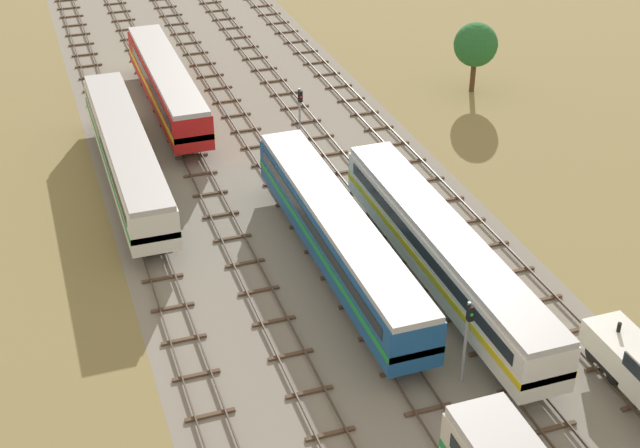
{
  "coord_description": "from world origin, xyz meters",
  "views": [
    {
      "loc": [
        -15.27,
        8.98,
        29.28
      ],
      "look_at": [
        0.0,
        53.07,
        1.5
      ],
      "focal_mm": 50.59,
      "sensor_mm": 36.0,
      "label": 1
    }
  ],
  "objects_px": {
    "passenger_coach_far_left_far": "(126,152)",
    "signal_post_nearest": "(300,116)",
    "passenger_coach_centre_left_midfar": "(338,233)",
    "passenger_coach_centre_mid": "(444,251)",
    "signal_post_near": "(467,332)",
    "diesel_railcar_left_farther": "(167,83)"
  },
  "relations": [
    {
      "from": "passenger_coach_centre_mid",
      "to": "signal_post_near",
      "type": "xyz_separation_m",
      "value": [
        -2.45,
        -7.53,
        0.44
      ]
    },
    {
      "from": "passenger_coach_centre_left_midfar",
      "to": "diesel_railcar_left_farther",
      "type": "relative_size",
      "value": 1.07
    },
    {
      "from": "passenger_coach_far_left_far",
      "to": "signal_post_near",
      "type": "distance_m",
      "value": 28.44
    },
    {
      "from": "signal_post_near",
      "to": "passenger_coach_centre_left_midfar",
      "type": "bearing_deg",
      "value": 102.35
    },
    {
      "from": "signal_post_near",
      "to": "passenger_coach_far_left_far",
      "type": "bearing_deg",
      "value": 115.5
    },
    {
      "from": "passenger_coach_centre_left_midfar",
      "to": "passenger_coach_far_left_far",
      "type": "xyz_separation_m",
      "value": [
        -9.79,
        14.48,
        0.0
      ]
    },
    {
      "from": "passenger_coach_centre_mid",
      "to": "signal_post_near",
      "type": "bearing_deg",
      "value": -108.02
    },
    {
      "from": "passenger_coach_centre_left_midfar",
      "to": "signal_post_near",
      "type": "bearing_deg",
      "value": -77.65
    },
    {
      "from": "passenger_coach_centre_left_midfar",
      "to": "signal_post_nearest",
      "type": "xyz_separation_m",
      "value": [
        2.45,
        14.44,
        0.87
      ]
    },
    {
      "from": "diesel_railcar_left_farther",
      "to": "passenger_coach_far_left_far",
      "type": "bearing_deg",
      "value": -113.39
    },
    {
      "from": "signal_post_nearest",
      "to": "passenger_coach_centre_left_midfar",
      "type": "bearing_deg",
      "value": -99.62
    },
    {
      "from": "diesel_railcar_left_farther",
      "to": "signal_post_near",
      "type": "distance_m",
      "value": 37.71
    },
    {
      "from": "passenger_coach_far_left_far",
      "to": "signal_post_nearest",
      "type": "height_order",
      "value": "signal_post_nearest"
    },
    {
      "from": "signal_post_near",
      "to": "signal_post_nearest",
      "type": "bearing_deg",
      "value": 90.0
    },
    {
      "from": "diesel_railcar_left_farther",
      "to": "signal_post_nearest",
      "type": "relative_size",
      "value": 3.73
    },
    {
      "from": "passenger_coach_far_left_far",
      "to": "signal_post_nearest",
      "type": "relative_size",
      "value": 4.01
    },
    {
      "from": "passenger_coach_far_left_far",
      "to": "signal_post_nearest",
      "type": "xyz_separation_m",
      "value": [
        12.24,
        -0.04,
        0.87
      ]
    },
    {
      "from": "diesel_railcar_left_farther",
      "to": "signal_post_near",
      "type": "xyz_separation_m",
      "value": [
        7.35,
        -36.98,
        0.46
      ]
    },
    {
      "from": "passenger_coach_centre_mid",
      "to": "diesel_railcar_left_farther",
      "type": "relative_size",
      "value": 1.07
    },
    {
      "from": "passenger_coach_far_left_far",
      "to": "signal_post_near",
      "type": "bearing_deg",
      "value": -64.5
    },
    {
      "from": "passenger_coach_far_left_far",
      "to": "signal_post_nearest",
      "type": "distance_m",
      "value": 12.27
    },
    {
      "from": "passenger_coach_centre_mid",
      "to": "passenger_coach_far_left_far",
      "type": "distance_m",
      "value": 23.34
    }
  ]
}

